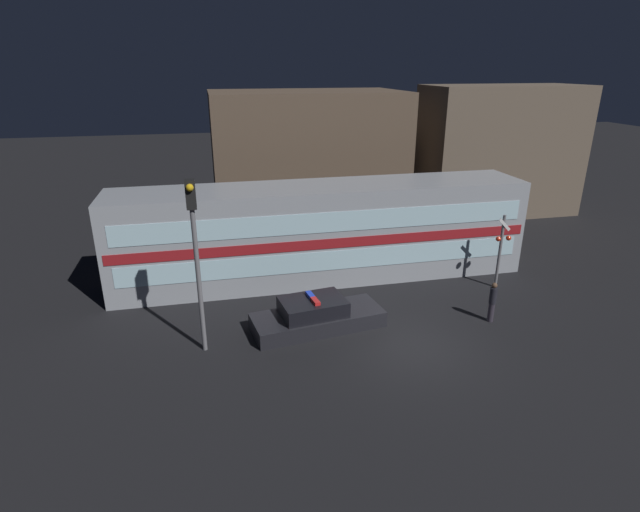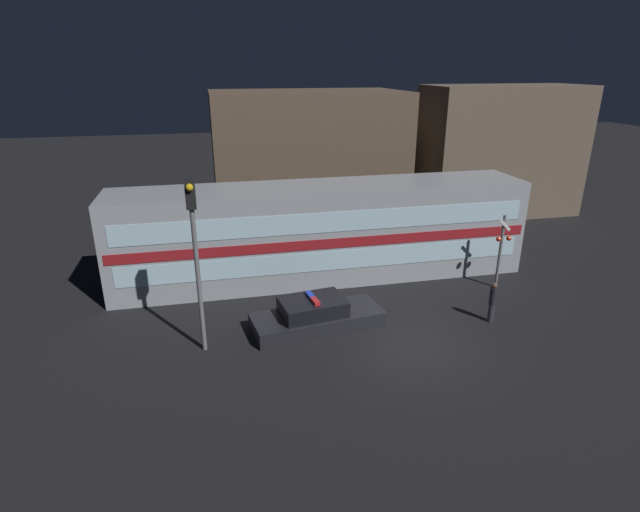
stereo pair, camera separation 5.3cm
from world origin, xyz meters
TOP-DOWN VIEW (x-y plane):
  - ground_plane at (0.00, 0.00)m, footprint 120.00×120.00m
  - train at (-1.65, 6.59)m, footprint 18.00×3.08m
  - police_car at (-2.90, 2.00)m, footprint 4.96×2.41m
  - pedestrian at (3.56, 1.04)m, footprint 0.26×0.26m
  - crossing_signal_near at (5.42, 3.74)m, footprint 0.68×0.30m
  - traffic_light_corner at (-6.89, 1.34)m, footprint 0.30×0.46m
  - building_left at (-0.43, 15.91)m, footprint 11.12×6.53m
  - building_center at (11.63, 14.62)m, footprint 9.71×4.32m

SIDE VIEW (x-z plane):
  - ground_plane at x=0.00m, z-range 0.00..0.00m
  - police_car at x=-2.90m, z-range -0.17..1.10m
  - pedestrian at x=3.56m, z-range 0.02..1.59m
  - crossing_signal_near at x=5.42m, z-range 0.21..3.44m
  - train at x=-1.65m, z-range 0.00..4.19m
  - traffic_light_corner at x=-6.89m, z-range 0.86..6.68m
  - building_left at x=-0.43m, z-range 0.00..7.59m
  - building_center at x=11.63m, z-range 0.00..7.87m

